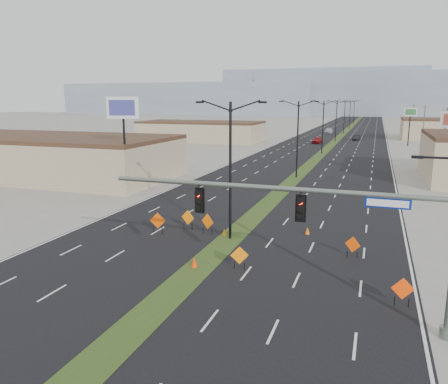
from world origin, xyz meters
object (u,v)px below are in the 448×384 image
(car_mid, at_px, (356,138))
(pole_sign_east_far, at_px, (410,115))
(car_left, at_px, (317,140))
(cone_0, at_px, (194,262))
(construction_sign_1, at_px, (188,218))
(construction_sign_2, at_px, (207,222))
(car_far, at_px, (329,131))
(streetlight_5, at_px, (350,113))
(streetlight_1, at_px, (298,137))
(cone_1, at_px, (224,232))
(signal_mast, at_px, (342,222))
(construction_sign_0, at_px, (158,221))
(construction_sign_4, at_px, (353,245))
(construction_sign_3, at_px, (239,256))
(streetlight_4, at_px, (344,116))
(cone_3, at_px, (200,195))
(cone_2, at_px, (307,231))
(construction_sign_5, at_px, (403,290))
(streetlight_2, at_px, (323,125))
(streetlight_3, at_px, (336,119))
(pole_sign_west, at_px, (123,115))
(streetlight_6, at_px, (354,112))
(streetlight_0, at_px, (230,167))

(car_mid, xyz_separation_m, pole_sign_east_far, (11.75, -10.86, 6.17))
(car_left, height_order, cone_0, car_left)
(construction_sign_1, bearing_deg, construction_sign_2, -5.33)
(car_far, bearing_deg, streetlight_5, 80.58)
(car_mid, bearing_deg, streetlight_1, -88.12)
(car_mid, height_order, construction_sign_2, construction_sign_2)
(cone_1, bearing_deg, signal_mast, -48.95)
(construction_sign_0, xyz_separation_m, construction_sign_2, (3.70, 1.06, -0.01))
(signal_mast, distance_m, construction_sign_4, 9.77)
(construction_sign_3, bearing_deg, streetlight_4, 70.49)
(streetlight_4, bearing_deg, signal_mast, -85.99)
(car_mid, bearing_deg, construction_sign_4, -81.04)
(construction_sign_1, bearing_deg, cone_3, 121.10)
(construction_sign_1, distance_m, pole_sign_east_far, 79.59)
(car_left, relative_size, construction_sign_3, 3.06)
(construction_sign_2, bearing_deg, cone_2, 43.16)
(construction_sign_5, bearing_deg, cone_1, 138.22)
(streetlight_4, distance_m, construction_sign_1, 110.98)
(streetlight_5, bearing_deg, streetlight_2, -90.00)
(signal_mast, relative_size, construction_sign_2, 10.02)
(streetlight_3, xyz_separation_m, construction_sign_2, (-2.00, -83.48, -4.46))
(streetlight_2, bearing_deg, signal_mast, -82.61)
(car_left, xyz_separation_m, construction_sign_2, (1.53, -76.11, 0.19))
(streetlight_3, distance_m, car_mid, 8.27)
(construction_sign_1, bearing_deg, cone_2, 24.93)
(streetlight_1, relative_size, pole_sign_west, 0.96)
(car_far, bearing_deg, streetlight_6, 84.64)
(streetlight_6, relative_size, car_mid, 2.41)
(car_left, height_order, pole_sign_east_far, pole_sign_east_far)
(car_mid, bearing_deg, streetlight_3, -129.55)
(streetlight_5, height_order, car_mid, streetlight_5)
(streetlight_6, bearing_deg, streetlight_5, -90.00)
(streetlight_5, distance_m, pole_sign_east_far, 64.36)
(streetlight_0, distance_m, car_far, 110.62)
(streetlight_3, relative_size, cone_2, 17.37)
(construction_sign_0, xyz_separation_m, cone_3, (-1.73, 12.81, -0.68))
(streetlight_2, bearing_deg, car_far, 94.58)
(pole_sign_west, bearing_deg, cone_1, -51.62)
(streetlight_0, distance_m, construction_sign_4, 9.97)
(car_mid, bearing_deg, cone_2, -83.27)
(cone_2, bearing_deg, cone_1, -157.43)
(signal_mast, relative_size, streetlight_1, 1.63)
(streetlight_0, height_order, cone_2, streetlight_0)
(construction_sign_4, distance_m, construction_sign_5, 6.94)
(streetlight_4, xyz_separation_m, construction_sign_3, (2.43, -117.52, -4.56))
(streetlight_3, bearing_deg, pole_sign_west, -102.04)
(car_far, xyz_separation_m, construction_sign_5, (15.86, -117.90, 0.06))
(streetlight_6, relative_size, cone_1, 18.30)
(signal_mast, bearing_deg, car_mid, 92.13)
(streetlight_5, height_order, car_left, streetlight_5)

